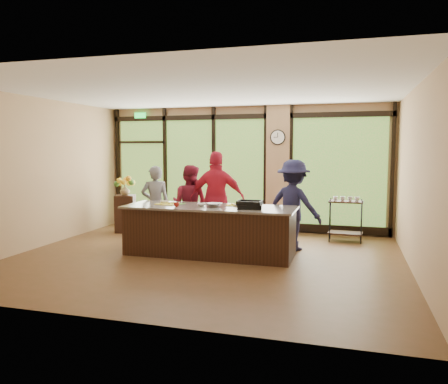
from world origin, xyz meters
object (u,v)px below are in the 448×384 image
Objects in this scene: cook_left at (155,204)px; flower_stand at (125,213)px; island_base at (210,232)px; cook_right at (293,205)px; roasting_pan at (250,207)px; bar_cart at (346,215)px.

flower_stand is at bearing -59.80° from cook_left.
cook_left reaches higher than island_base.
flower_stand is at bearing 10.07° from cook_right.
roasting_pan is at bearing -44.99° from flower_stand.
cook_right reaches higher than bar_cart.
cook_left is at bearing 22.41° from cook_right.
island_base is 1.90× the size of cook_left.
roasting_pan reaches higher than flower_stand.
roasting_pan is (-0.65, -0.97, 0.07)m from cook_right.
bar_cart is at bearing 38.53° from island_base.
cook_left is (-1.45, 0.75, 0.37)m from island_base.
cook_left is at bearing 149.43° from roasting_pan.
island_base is 3.08m from flower_stand.
cook_right is (2.90, 0.10, 0.07)m from cook_left.
flower_stand is at bearing 144.01° from roasting_pan.
bar_cart is at bearing -111.53° from cook_right.
bar_cart reaches higher than flower_stand.
flower_stand is (-1.18, 0.85, -0.37)m from cook_left.
cook_right reaches higher than roasting_pan.
island_base is at bearing -49.61° from flower_stand.
cook_left is 0.92× the size of cook_right.
cook_right reaches higher than flower_stand.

